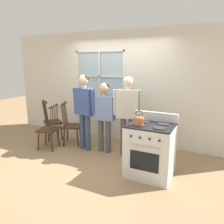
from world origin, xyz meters
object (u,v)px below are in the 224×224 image
person_teen_center (104,110)px  person_adult_right (128,109)px  chair_by_window (49,129)px  chair_near_wall (71,126)px  stove (150,150)px  kettle (139,120)px  chair_center_cluster (52,122)px  potted_plant (107,99)px  person_elderly_left (84,105)px

person_teen_center → person_adult_right: (0.52, 0.04, 0.07)m
chair_by_window → chair_near_wall: (0.28, 0.46, 0.00)m
chair_by_window → person_adult_right: size_ratio=0.61×
chair_by_window → chair_near_wall: bearing=132.5°
stove → kettle: 0.59m
chair_center_cluster → potted_plant: 1.53m
chair_near_wall → person_elderly_left: 0.78m
chair_near_wall → chair_center_cluster: bearing=60.5°
chair_center_cluster → person_elderly_left: size_ratio=0.60×
person_elderly_left → person_adult_right: bearing=15.1°
stove → potted_plant: bearing=139.3°
person_elderly_left → potted_plant: size_ratio=6.80×
person_elderly_left → kettle: (1.48, -0.62, -0.02)m
potted_plant → chair_center_cluster: bearing=-152.6°
chair_near_wall → person_teen_center: bearing=-117.7°
chair_by_window → chair_center_cluster: size_ratio=1.00×
chair_near_wall → chair_by_window: bearing=124.1°
chair_by_window → chair_center_cluster: same height
person_adult_right → chair_near_wall: bearing=162.8°
chair_near_wall → person_adult_right: bearing=-114.8°
person_teen_center → person_adult_right: bearing=0.4°
chair_center_cluster → potted_plant: bearing=-118.0°
chair_center_cluster → kettle: size_ratio=4.14×
chair_center_cluster → chair_by_window: bearing=159.5°
stove → potted_plant: size_ratio=4.36×
kettle → person_elderly_left: bearing=157.4°
chair_by_window → person_elderly_left: person_elderly_left is taller
person_adult_right → chair_by_window: bearing=177.5°
chair_center_cluster → person_teen_center: bearing=-149.7°
chair_near_wall → potted_plant: 1.10m
person_teen_center → potted_plant: (-0.35, 0.76, 0.11)m
person_elderly_left → person_adult_right: 0.98m
person_adult_right → stove: 1.06m
chair_center_cluster → kettle: bearing=-162.7°
person_elderly_left → kettle: 1.61m
kettle → person_adult_right: bearing=124.5°
chair_by_window → potted_plant: potted_plant is taller
chair_center_cluster → person_elderly_left: bearing=-155.3°
kettle → stove: bearing=37.0°
stove → chair_by_window: bearing=176.1°
chair_by_window → kettle: 2.35m
person_teen_center → kettle: bearing=-38.5°
chair_by_window → chair_near_wall: 0.54m
chair_near_wall → chair_center_cluster: size_ratio=1.00×
chair_center_cluster → stove: size_ratio=0.94×
person_teen_center → kettle: 1.24m
chair_by_window → person_adult_right: person_adult_right is taller
person_adult_right → person_teen_center: bearing=168.1°
chair_center_cluster → person_adult_right: bearing=-147.5°
person_adult_right → stove: size_ratio=1.54×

